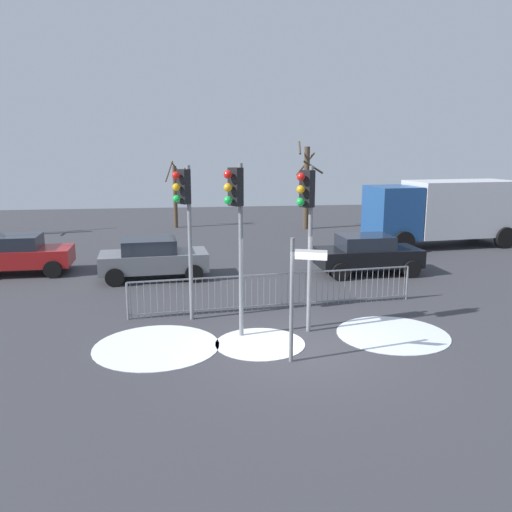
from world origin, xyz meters
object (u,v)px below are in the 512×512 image
Objects in this scene: car_grey_near at (153,258)px; delivery_truck at (442,210)px; car_black_far at (367,254)px; car_red_trailing at (17,254)px; traffic_light_foreground_right at (236,212)px; traffic_light_rear_left at (307,212)px; bare_tree_left at (306,186)px; bare_tree_centre at (175,194)px; traffic_light_mid_left at (185,209)px; direction_sign_post at (295,293)px.

delivery_truck reaches higher than car_grey_near.
car_red_trailing is at bearing 170.63° from car_black_far.
traffic_light_foreground_right is 1.02× the size of traffic_light_rear_left.
delivery_truck is (18.35, 3.23, 0.97)m from car_red_trailing.
car_black_far is 0.77× the size of bare_tree_left.
delivery_truck is at bearing -31.18° from bare_tree_centre.
traffic_light_rear_left is 1.10× the size of car_red_trailing.
car_red_trailing is (-9.21, 7.66, -2.34)m from traffic_light_rear_left.
traffic_light_foreground_right reaches higher than traffic_light_rear_left.
traffic_light_mid_left reaches higher than delivery_truck.
traffic_light_rear_left is 12.20m from car_red_trailing.
car_grey_near is at bearing 175.83° from car_black_far.
traffic_light_mid_left is 0.85× the size of bare_tree_left.
bare_tree_left reaches higher than traffic_light_foreground_right.
bare_tree_centre reaches higher than delivery_truck.
delivery_truck is at bearing -78.72° from traffic_light_rear_left.
traffic_light_mid_left is 1.08× the size of car_grey_near.
traffic_light_foreground_right is 0.59× the size of delivery_truck.
car_grey_near is 14.12m from delivery_truck.
traffic_light_mid_left is at bearing 146.98° from direction_sign_post.
direction_sign_post is 0.73× the size of car_red_trailing.
bare_tree_centre is at bearing -33.45° from traffic_light_foreground_right.
traffic_light_foreground_right is 7.22m from car_grey_near.
direction_sign_post is at bearing -103.80° from bare_tree_left.
delivery_truck is (10.90, 10.98, -1.42)m from traffic_light_foreground_right.
car_red_trailing is at bearing -117.69° from bare_tree_centre.
traffic_light_foreground_right is 18.75m from bare_tree_centre.
bare_tree_left is (8.12, 10.71, 1.72)m from car_grey_near.
car_black_far is at bearing -91.12° from bare_tree_left.
bare_tree_centre is (-7.45, 1.56, -0.55)m from bare_tree_left.
traffic_light_mid_left is 1.51× the size of direction_sign_post.
traffic_light_mid_left is at bearing 26.46° from traffic_light_rear_left.
traffic_light_mid_left is at bearing -113.93° from bare_tree_left.
traffic_light_mid_left is 8.44m from car_black_far.
traffic_light_rear_left is 18.90m from bare_tree_centre.
car_grey_near is 5.23m from car_red_trailing.
traffic_light_mid_left is 1.10× the size of car_black_far.
bare_tree_left reaches higher than car_red_trailing.
bare_tree_left reaches higher than delivery_truck.
car_red_trailing is (-7.45, 7.76, -2.40)m from traffic_light_foreground_right.
traffic_light_mid_left is 9.15m from car_red_trailing.
traffic_light_rear_left is 1.08× the size of car_grey_near.
traffic_light_rear_left is 1.10× the size of bare_tree_centre.
delivery_truck is at bearing 14.87° from car_grey_near.
delivery_truck reaches higher than direction_sign_post.
car_red_trailing is 12.34m from bare_tree_centre.
bare_tree_centre reaches higher than car_grey_near.
traffic_light_mid_left is 15.46m from delivery_truck.
traffic_light_mid_left is 3.28m from traffic_light_rear_left.
car_grey_near is at bearing -93.11° from bare_tree_centre.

